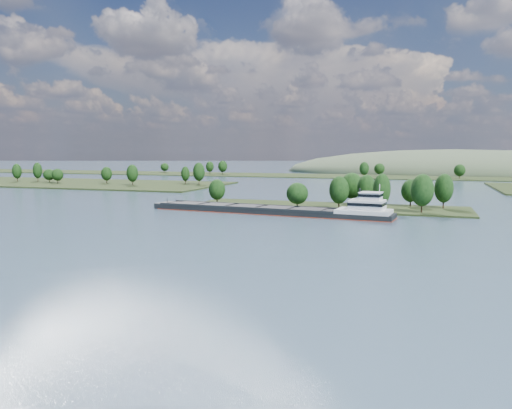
% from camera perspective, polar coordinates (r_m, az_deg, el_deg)
% --- Properties ---
extents(ground, '(1800.00, 1800.00, 0.00)m').
position_cam_1_polar(ground, '(127.32, 3.28, -3.32)').
color(ground, '#3B5667').
rests_on(ground, ground).
extents(tree_island, '(100.00, 30.98, 14.02)m').
position_cam_1_polar(tree_island, '(183.60, 10.35, 0.79)').
color(tree_island, black).
rests_on(tree_island, ground).
extents(left_bank, '(300.00, 80.00, 16.26)m').
position_cam_1_polar(left_bank, '(370.30, -26.50, 2.45)').
color(left_bank, black).
rests_on(left_bank, ground).
extents(back_shoreline, '(900.00, 60.00, 14.11)m').
position_cam_1_polar(back_shoreline, '(402.25, 14.97, 3.10)').
color(back_shoreline, black).
rests_on(back_shoreline, ground).
extents(hill_west, '(320.00, 160.00, 44.00)m').
position_cam_1_polar(hill_west, '(502.34, 21.64, 3.38)').
color(hill_west, '#3C4B33').
rests_on(hill_west, ground).
extents(cargo_barge, '(85.10, 18.66, 11.43)m').
position_cam_1_polar(cargo_barge, '(165.50, 3.12, -0.60)').
color(cargo_barge, black).
rests_on(cargo_barge, ground).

